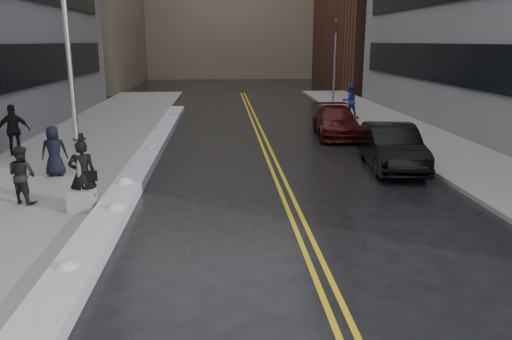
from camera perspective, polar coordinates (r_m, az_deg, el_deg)
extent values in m
plane|color=black|center=(12.13, -6.23, -7.94)|extent=(160.00, 160.00, 0.00)
cube|color=gray|center=(22.58, -20.04, 2.02)|extent=(5.50, 50.00, 0.15)
cube|color=gray|center=(23.67, 19.72, 2.59)|extent=(4.00, 50.00, 0.15)
cube|color=gold|center=(21.78, 0.91, 2.28)|extent=(0.12, 50.00, 0.01)
cube|color=gold|center=(21.81, 1.70, 2.29)|extent=(0.12, 50.00, 0.01)
cube|color=silver|center=(19.94, -12.46, 1.28)|extent=(0.90, 30.00, 0.34)
cube|color=gray|center=(14.37, -19.27, -3.19)|extent=(0.65, 0.65, 0.60)
cylinder|color=gray|center=(13.76, -20.61, 12.08)|extent=(0.14, 0.14, 7.00)
cylinder|color=maroon|center=(23.22, 17.53, 3.49)|extent=(0.24, 0.24, 0.60)
sphere|color=maroon|center=(23.16, 17.59, 4.22)|extent=(0.26, 0.26, 0.26)
cylinder|color=maroon|center=(23.21, 17.54, 3.62)|extent=(0.25, 0.10, 0.10)
cylinder|color=gray|center=(36.15, 8.94, 11.22)|extent=(0.14, 0.14, 5.00)
imported|color=#594C0C|center=(36.12, 9.13, 15.98)|extent=(0.16, 0.20, 1.00)
imported|color=black|center=(14.24, -19.21, -0.53)|extent=(0.78, 0.59, 1.94)
imported|color=black|center=(15.47, -25.18, -0.50)|extent=(0.99, 0.91, 1.66)
imported|color=black|center=(18.22, -22.08, 2.03)|extent=(0.94, 0.72, 1.73)
imported|color=black|center=(22.21, -25.92, 4.13)|extent=(1.27, 0.69, 2.05)
imported|color=navy|center=(31.10, 10.66, 7.79)|extent=(1.05, 0.89, 1.92)
imported|color=black|center=(19.19, 15.22, 2.57)|extent=(2.19, 5.10, 1.63)
imported|color=#380A09|center=(25.24, 9.16, 5.48)|extent=(2.49, 5.23, 1.47)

